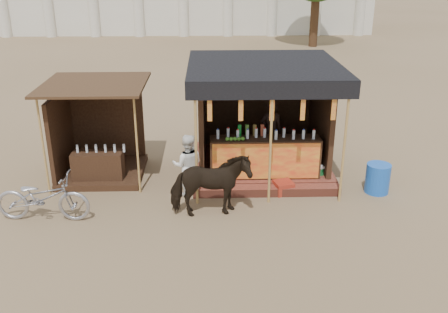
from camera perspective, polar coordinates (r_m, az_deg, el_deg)
ground at (r=9.88m, az=0.28°, el=-9.44°), size 120.00×120.00×0.00m
main_stall at (r=12.55m, az=4.38°, el=2.73°), size 3.60×3.61×2.78m
secondary_stall at (r=12.76m, az=-14.61°, el=1.56°), size 2.40×2.40×2.38m
cow at (r=10.40m, az=-1.57°, el=-3.37°), size 1.74×0.98×1.40m
motorbike at (r=10.99m, az=-20.01°, el=-4.41°), size 1.99×0.80×1.02m
bystander at (r=11.33m, az=-4.17°, el=-1.00°), size 0.72×0.56×1.47m
blue_barrel at (r=12.12m, az=17.15°, el=-2.40°), size 0.63×0.63×0.70m
red_crate at (r=11.69m, az=6.80°, el=-3.53°), size 0.50×0.50×0.29m
cooler at (r=12.30m, az=9.56°, el=-1.89°), size 0.72×0.57×0.46m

